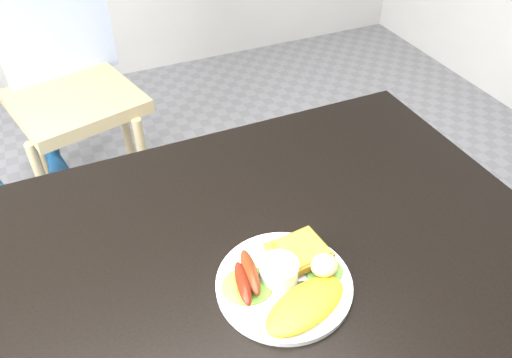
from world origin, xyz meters
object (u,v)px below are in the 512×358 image
at_px(person, 2,120).
at_px(plate, 284,284).
at_px(dining_table, 243,266).
at_px(dining_chair, 75,101).

bearing_deg(person, plate, 111.38).
relative_size(dining_table, plate, 5.06).
xyz_separation_m(dining_table, dining_chair, (-0.19, 1.23, -0.28)).
distance_m(dining_table, person, 0.77).
xyz_separation_m(person, plate, (0.43, -0.76, 0.00)).
relative_size(dining_chair, person, 0.29).
bearing_deg(dining_chair, person, -124.02).
relative_size(person, plate, 6.34).
height_order(dining_table, plate, plate).
relative_size(dining_chair, plate, 1.85).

